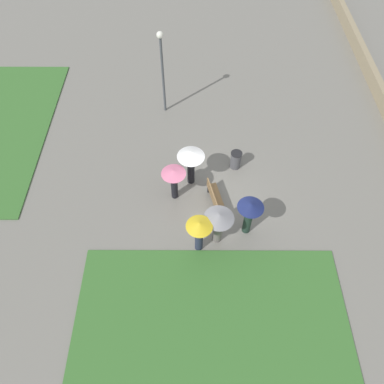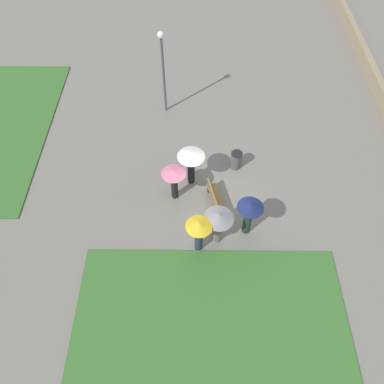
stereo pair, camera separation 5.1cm
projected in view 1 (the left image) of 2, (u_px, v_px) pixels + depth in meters
ground_plane at (214, 198)px, 16.35m from camera, size 90.00×90.00×0.00m
lawn_patch_near at (212, 330)px, 12.94m from camera, size 6.13×9.63×0.06m
park_bench at (215, 199)px, 15.74m from camera, size 1.79×0.83×0.90m
lamp_post at (162, 63)px, 17.54m from camera, size 0.32×0.32×4.41m
trash_bin at (236, 160)px, 17.09m from camera, size 0.52×0.52×0.89m
crowd_person_yellow at (199, 230)px, 13.84m from camera, size 1.00×1.00×1.82m
crowd_person_navy at (250, 212)px, 14.31m from camera, size 1.03×1.03×1.87m
crowd_person_pink at (174, 177)px, 15.36m from camera, size 1.03×1.03×1.75m
crowd_person_white at (191, 159)px, 15.71m from camera, size 1.18×1.18×1.94m
crowd_person_grey at (219, 221)px, 14.07m from camera, size 1.17×1.17×1.79m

